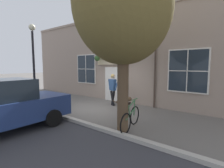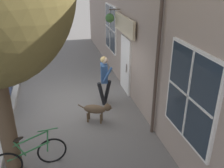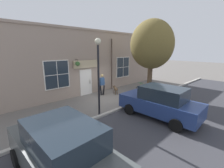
# 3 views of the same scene
# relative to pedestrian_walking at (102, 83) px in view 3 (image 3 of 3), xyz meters

# --- Properties ---
(ground_plane) EXTENTS (90.00, 90.00, 0.00)m
(ground_plane) POSITION_rel_pedestrian_walking_xyz_m (1.15, -0.17, -1.06)
(ground_plane) COLOR #66605B
(curb_and_road) EXTENTS (10.10, 28.00, 0.12)m
(curb_and_road) POSITION_rel_pedestrian_walking_xyz_m (7.00, -0.17, -1.04)
(curb_and_road) COLOR #B2ADA3
(curb_and_road) RESTS_ON ground_plane
(storefront_facade) EXTENTS (0.95, 18.00, 5.29)m
(storefront_facade) POSITION_rel_pedestrian_walking_xyz_m (-1.19, -0.17, 1.59)
(storefront_facade) COLOR gray
(storefront_facade) RESTS_ON ground_plane
(pedestrian_walking) EXTENTS (0.54, 0.59, 1.75)m
(pedestrian_walking) POSITION_rel_pedestrian_walking_xyz_m (0.00, 0.00, 0.00)
(pedestrian_walking) COLOR black
(pedestrian_walking) RESTS_ON ground_plane
(dog_on_leash) EXTENTS (1.02, 0.55, 0.67)m
(dog_on_leash) POSITION_rel_pedestrian_walking_xyz_m (0.48, 1.07, -0.62)
(dog_on_leash) COLOR brown
(dog_on_leash) RESTS_ON ground_plane
(street_tree_by_curb) EXTENTS (3.35, 3.01, 5.90)m
(street_tree_by_curb) POSITION_rel_pedestrian_walking_xyz_m (2.78, 2.70, 2.88)
(street_tree_by_curb) COLOR brown
(street_tree_by_curb) RESTS_ON ground_plane
(leaning_bicycle) EXTENTS (1.71, 0.40, 1.00)m
(leaning_bicycle) POSITION_rel_pedestrian_walking_xyz_m (2.36, 2.72, -0.68)
(leaning_bicycle) COLOR black
(leaning_bicycle) RESTS_ON ground_plane
(parked_car_nearest_curb) EXTENTS (4.36, 2.06, 1.75)m
(parked_car_nearest_curb) POSITION_rel_pedestrian_walking_xyz_m (5.54, -6.04, -0.18)
(parked_car_nearest_curb) COLOR #474C4C
(parked_car_nearest_curb) RESTS_ON ground_plane
(parked_car_mid_block) EXTENTS (4.36, 2.06, 1.75)m
(parked_car_mid_block) POSITION_rel_pedestrian_walking_xyz_m (5.39, -0.37, -0.18)
(parked_car_mid_block) COLOR navy
(parked_car_mid_block) RESTS_ON ground_plane
(street_lamp) EXTENTS (0.32, 0.32, 4.24)m
(street_lamp) POSITION_rel_pedestrian_walking_xyz_m (3.02, -2.70, 1.77)
(street_lamp) COLOR black
(street_lamp) RESTS_ON ground_plane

